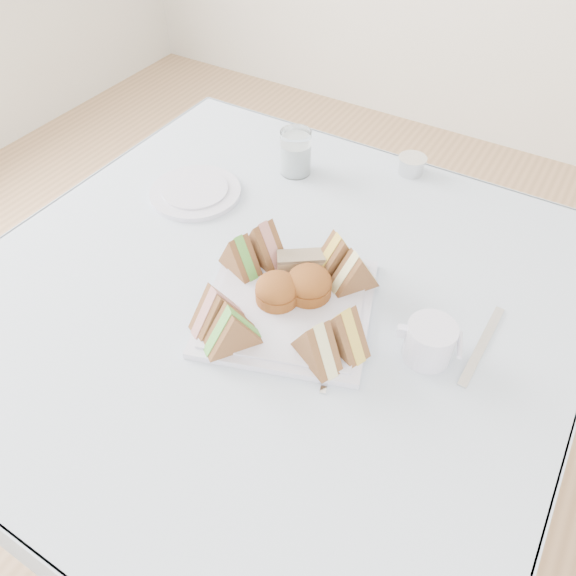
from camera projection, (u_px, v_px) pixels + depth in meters
The scene contains 21 objects.
floor at pixel (275, 484), 1.50m from camera, with size 4.00×4.00×0.00m, color #9E7751.
table at pixel (272, 409), 1.24m from camera, with size 0.90×0.90×0.74m, color brown.
tablecloth at pixel (268, 291), 0.97m from camera, with size 1.02×1.02×0.01m, color white.
serving_plate at pixel (288, 307), 0.93m from camera, with size 0.27×0.27×0.01m, color silver.
sandwich_fl_a at pixel (216, 307), 0.87m from camera, with size 0.09×0.04×0.08m, color brown, non-canonical shape.
sandwich_fl_b at pixel (232, 327), 0.84m from camera, with size 0.09×0.04×0.08m, color brown, non-canonical shape.
sandwich_fr_a at pixel (344, 328), 0.84m from camera, with size 0.09×0.04×0.08m, color brown, non-canonical shape.
sandwich_fr_b at pixel (317, 342), 0.82m from camera, with size 0.09×0.04×0.08m, color brown, non-canonical shape.
sandwich_bl_a at pixel (239, 253), 0.96m from camera, with size 0.08×0.04×0.07m, color brown, non-canonical shape.
sandwich_bl_b at pixel (264, 241), 0.98m from camera, with size 0.09×0.04×0.08m, color brown, non-canonical shape.
sandwich_br_a at pixel (355, 270), 0.93m from camera, with size 0.08×0.04×0.07m, color brown, non-canonical shape.
sandwich_br_b at pixel (338, 253), 0.96m from camera, with size 0.09×0.04×0.08m, color brown, non-canonical shape.
scone_left at pixel (277, 290), 0.92m from camera, with size 0.07×0.07×0.05m, color brown.
scone_right at pixel (309, 284), 0.93m from camera, with size 0.08×0.08×0.05m, color brown.
pastry_slice at pixel (301, 263), 0.97m from camera, with size 0.08×0.03×0.04m, color #D4B589.
side_plate at pixel (196, 192), 1.16m from camera, with size 0.19×0.19×0.01m, color silver.
water_glass at pixel (296, 152), 1.18m from camera, with size 0.07×0.07×0.10m, color white.
tea_strainer at pixel (412, 166), 1.20m from camera, with size 0.06×0.06×0.03m, color silver.
knife at pixel (482, 345), 0.88m from camera, with size 0.01×0.18×0.00m, color silver.
fork at pixel (331, 350), 0.87m from camera, with size 0.01×0.16×0.00m, color silver.
creamer_jug at pixel (430, 342), 0.85m from camera, with size 0.08×0.08×0.07m, color silver.
Camera 1 is at (0.38, -0.56, 1.44)m, focal length 35.00 mm.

